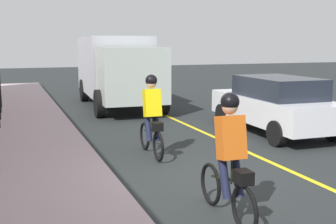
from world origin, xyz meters
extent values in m
plane|color=#242828|center=(0.00, 0.00, 0.00)|extent=(80.00, 80.00, 0.00)
cube|color=yellow|center=(0.00, -1.60, 0.00)|extent=(36.00, 0.12, 0.01)
cube|color=#B59DA5|center=(0.00, 3.40, 0.07)|extent=(40.00, 3.20, 0.15)
cylinder|color=black|center=(8.59, 3.80, 0.95)|extent=(0.04, 0.04, 1.60)
cylinder|color=black|center=(9.97, 3.80, 0.95)|extent=(0.04, 0.04, 1.60)
torus|color=black|center=(-1.04, 0.65, 0.33)|extent=(0.66, 0.08, 0.66)
torus|color=black|center=(-2.09, 0.69, 0.33)|extent=(0.66, 0.08, 0.66)
cube|color=black|center=(-1.57, 0.67, 0.58)|extent=(0.93, 0.07, 0.24)
cylinder|color=black|center=(-1.72, 0.67, 0.73)|extent=(0.03, 0.03, 0.35)
cube|color=orange|center=(-1.67, 0.67, 1.21)|extent=(0.35, 0.37, 0.63)
sphere|color=tan|center=(-1.62, 0.67, 1.62)|extent=(0.22, 0.22, 0.22)
sphere|color=black|center=(-1.62, 0.67, 1.70)|extent=(0.26, 0.26, 0.26)
cylinder|color=#191E38|center=(-1.68, 0.77, 0.68)|extent=(0.34, 0.13, 0.65)
cylinder|color=#191E38|center=(-1.69, 0.57, 0.68)|extent=(0.34, 0.13, 0.65)
cube|color=black|center=(-2.04, 0.68, 0.75)|extent=(0.25, 0.21, 0.18)
torus|color=black|center=(2.57, 0.56, 0.33)|extent=(0.66, 0.08, 0.66)
torus|color=black|center=(1.52, 0.60, 0.33)|extent=(0.66, 0.08, 0.66)
cube|color=black|center=(2.04, 0.58, 0.58)|extent=(0.93, 0.07, 0.24)
cylinder|color=black|center=(1.89, 0.59, 0.73)|extent=(0.03, 0.03, 0.35)
cube|color=yellow|center=(1.94, 0.58, 1.21)|extent=(0.35, 0.37, 0.63)
sphere|color=tan|center=(1.99, 0.58, 1.62)|extent=(0.22, 0.22, 0.22)
sphere|color=black|center=(1.99, 0.58, 1.70)|extent=(0.26, 0.26, 0.26)
cylinder|color=#191E38|center=(1.92, 0.69, 0.68)|extent=(0.34, 0.13, 0.65)
cylinder|color=#191E38|center=(1.92, 0.49, 0.68)|extent=(0.34, 0.13, 0.65)
cube|color=black|center=(1.57, 0.60, 0.75)|extent=(0.25, 0.21, 0.18)
cube|color=white|center=(3.19, -3.47, 0.67)|extent=(4.47, 1.98, 0.70)
cube|color=#1E232D|center=(2.99, -3.47, 1.30)|extent=(2.53, 1.68, 0.56)
cylinder|color=black|center=(4.72, -2.69, 0.32)|extent=(0.65, 0.25, 0.64)
cylinder|color=black|center=(4.65, -4.38, 0.32)|extent=(0.65, 0.25, 0.64)
cylinder|color=black|center=(1.73, -2.56, 0.32)|extent=(0.65, 0.25, 0.64)
cylinder|color=black|center=(1.66, -4.26, 0.32)|extent=(0.65, 0.25, 0.64)
cube|color=#B7BAC3|center=(10.53, -0.63, 1.63)|extent=(4.87, 2.63, 2.30)
cube|color=#B9C7BE|center=(7.11, -0.47, 1.43)|extent=(1.93, 2.29, 1.90)
cylinder|color=black|center=(7.20, -1.59, 0.48)|extent=(0.97, 0.35, 0.96)
cylinder|color=black|center=(7.31, 0.65, 0.48)|extent=(0.97, 0.35, 0.96)
cylinder|color=black|center=(11.53, -1.80, 0.48)|extent=(0.97, 0.35, 0.96)
cylinder|color=black|center=(11.64, 0.43, 0.48)|extent=(0.97, 0.35, 0.96)
camera|label=1|loc=(-6.55, 3.48, 2.47)|focal=44.30mm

